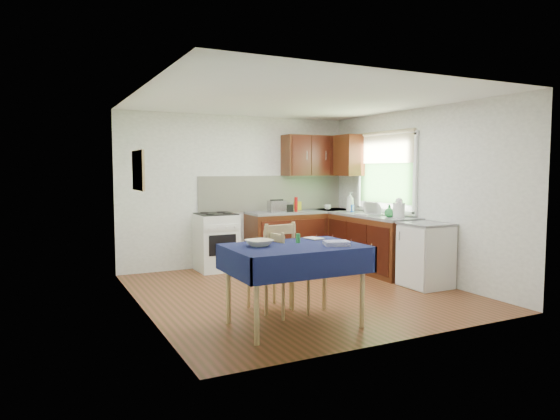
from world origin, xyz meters
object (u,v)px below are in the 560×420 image
dining_table (295,255)px  chair_near (284,270)px  dish_rack (372,213)px  sandwich_press (283,207)px  toaster (277,206)px  kettle (399,209)px  chair_far (273,264)px

dining_table → chair_near: (0.07, 0.38, -0.23)m
chair_near → dish_rack: size_ratio=2.14×
dining_table → sandwich_press: 3.29m
dining_table → toaster: bearing=64.2°
dining_table → dish_rack: size_ratio=3.13×
chair_near → kettle: bearing=-76.2°
dish_rack → kettle: size_ratio=1.49×
sandwich_press → dish_rack: bearing=-66.9°
chair_far → sandwich_press: size_ratio=3.78×
toaster → sandwich_press: size_ratio=1.04×
dining_table → chair_near: chair_near is taller
dining_table → dish_rack: 3.00m
sandwich_press → dining_table: bearing=-132.5°
chair_far → dish_rack: dish_rack is taller
chair_near → toaster: toaster is taller
toaster → sandwich_press: 0.14m
chair_near → toaster: (1.18, 2.56, 0.50)m
toaster → sandwich_press: toaster is taller
dining_table → chair_far: bearing=83.3°
kettle → toaster: bearing=126.6°
dish_rack → toaster: bearing=141.0°
toaster → dish_rack: (1.12, -1.10, -0.07)m
chair_far → toaster: (1.20, 2.35, 0.46)m
dish_rack → chair_far: bearing=-146.2°
kettle → sandwich_press: bearing=122.8°
toaster → chair_near: bearing=-128.9°
dish_rack → chair_near: bearing=-141.9°
chair_far → kettle: kettle is taller
chair_far → sandwich_press: sandwich_press is taller
chair_far → toaster: size_ratio=3.64×
chair_near → kettle: (2.38, 0.93, 0.53)m
chair_far → kettle: size_ratio=3.45×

